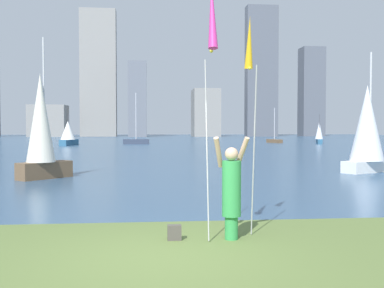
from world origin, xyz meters
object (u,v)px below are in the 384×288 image
(kite_flag_right, at_px, (250,50))
(sailboat_8, at_px, (319,133))
(sailboat_0, at_px, (367,129))
(sailboat_4, at_px, (274,141))
(bag, at_px, (174,233))
(kite_flag_left, at_px, (212,22))
(sailboat_6, at_px, (68,133))
(person, at_px, (231,189))
(sailboat_5, at_px, (136,141))
(sailboat_1, at_px, (41,128))

(kite_flag_right, bearing_deg, sailboat_8, 67.75)
(sailboat_0, height_order, sailboat_4, sailboat_0)
(bag, relative_size, sailboat_4, 0.06)
(kite_flag_left, height_order, sailboat_8, kite_flag_left)
(sailboat_4, bearing_deg, bag, -107.42)
(sailboat_6, relative_size, sailboat_8, 0.97)
(kite_flag_left, xyz_separation_m, sailboat_8, (19.59, 46.81, -2.40))
(sailboat_4, bearing_deg, sailboat_8, -38.08)
(kite_flag_right, relative_size, sailboat_6, 1.17)
(bag, height_order, sailboat_4, sailboat_4)
(sailboat_4, height_order, sailboat_6, sailboat_4)
(kite_flag_left, relative_size, sailboat_4, 0.99)
(sailboat_4, bearing_deg, sailboat_6, -166.18)
(person, xyz_separation_m, kite_flag_left, (-0.43, -0.52, 2.82))
(sailboat_5, bearing_deg, kite_flag_right, -85.96)
(kite_flag_right, distance_m, sailboat_6, 44.59)
(person, height_order, sailboat_4, sailboat_4)
(bag, bearing_deg, sailboat_5, 92.25)
(sailboat_6, bearing_deg, sailboat_4, 13.82)
(sailboat_6, distance_m, sailboat_8, 29.44)
(sailboat_1, xyz_separation_m, sailboat_6, (-4.61, 33.52, -0.64))
(sailboat_0, height_order, sailboat_1, sailboat_1)
(sailboat_4, bearing_deg, kite_flag_left, -106.63)
(kite_flag_left, height_order, sailboat_1, sailboat_1)
(sailboat_0, bearing_deg, sailboat_4, 80.47)
(kite_flag_left, distance_m, kite_flag_right, 1.36)
(kite_flag_left, xyz_separation_m, sailboat_5, (-2.44, 47.66, -3.34))
(sailboat_8, bearing_deg, sailboat_6, -175.06)
(sailboat_0, xyz_separation_m, sailboat_4, (6.43, 38.28, -1.62))
(sailboat_1, height_order, sailboat_5, sailboat_5)
(person, xyz_separation_m, sailboat_0, (8.19, 11.57, 1.01))
(person, distance_m, sailboat_1, 11.70)
(sailboat_6, xyz_separation_m, sailboat_8, (29.33, 2.54, -0.00))
(kite_flag_left, relative_size, sailboat_5, 0.73)
(kite_flag_right, height_order, bag, kite_flag_right)
(bag, height_order, sailboat_1, sailboat_1)
(sailboat_4, relative_size, sailboat_6, 1.28)
(bag, relative_size, sailboat_0, 0.05)
(kite_flag_left, bearing_deg, sailboat_4, 73.37)
(bag, bearing_deg, sailboat_0, 51.45)
(sailboat_0, relative_size, sailboat_5, 0.88)
(kite_flag_left, height_order, sailboat_6, kite_flag_left)
(sailboat_1, bearing_deg, sailboat_4, 63.01)
(sailboat_6, bearing_deg, sailboat_0, -60.30)
(sailboat_0, bearing_deg, kite_flag_left, -125.47)
(bag, height_order, sailboat_0, sailboat_0)
(kite_flag_left, bearing_deg, sailboat_8, 67.29)
(sailboat_6, bearing_deg, sailboat_1, -82.17)
(bag, xyz_separation_m, sailboat_0, (9.20, 11.55, 1.77))
(sailboat_0, xyz_separation_m, sailboat_6, (-18.36, 32.19, -0.59))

